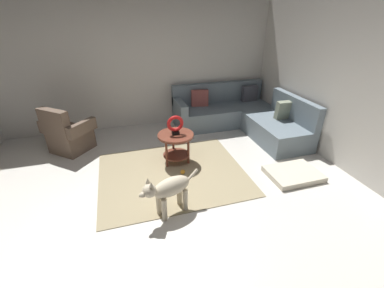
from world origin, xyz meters
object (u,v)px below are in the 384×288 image
at_px(sectional_couch, 241,116).
at_px(dog_toy_ball, 183,172).
at_px(dog_bed_mat, 293,174).
at_px(side_table, 176,141).
at_px(torus_sculpture, 175,125).
at_px(dog, 169,190).
at_px(armchair, 68,135).

height_order(sectional_couch, dog_toy_ball, sectional_couch).
bearing_deg(dog_bed_mat, sectional_couch, 89.64).
bearing_deg(sectional_couch, dog_bed_mat, -90.36).
relative_size(sectional_couch, side_table, 3.75).
relative_size(dog_bed_mat, dog_toy_ball, 10.44).
bearing_deg(sectional_couch, dog_toy_ball, -140.96).
bearing_deg(dog_bed_mat, dog_toy_ball, 161.21).
bearing_deg(sectional_couch, side_table, -149.97).
relative_size(torus_sculpture, dog_toy_ball, 4.26).
relative_size(dog_bed_mat, dog, 0.98).
xyz_separation_m(side_table, dog, (-0.38, -1.21, -0.04)).
bearing_deg(side_table, sectional_couch, 30.03).
xyz_separation_m(sectional_couch, dog, (-2.08, -2.19, 0.09)).
bearing_deg(sectional_couch, dog, -133.52).
distance_m(side_table, dog_bed_mat, 1.97).
bearing_deg(armchair, dog_toy_ball, 4.41).
distance_m(sectional_couch, armchair, 3.50).
bearing_deg(side_table, dog_bed_mat, -29.53).
height_order(side_table, torus_sculpture, torus_sculpture).
bearing_deg(torus_sculpture, sectional_couch, 30.03).
bearing_deg(dog_bed_mat, side_table, 150.47).
distance_m(torus_sculpture, dog, 1.31).
height_order(torus_sculpture, dog_toy_ball, torus_sculpture).
height_order(side_table, dog, dog).
bearing_deg(side_table, dog_toy_ball, -88.23).
distance_m(armchair, side_table, 2.05).
distance_m(armchair, dog_toy_ball, 2.29).
distance_m(sectional_couch, dog_bed_mat, 1.95).
bearing_deg(torus_sculpture, dog_bed_mat, -29.53).
distance_m(side_table, dog, 1.27).
xyz_separation_m(torus_sculpture, dog, (-0.38, -1.21, -0.33)).
relative_size(sectional_couch, dog_bed_mat, 2.81).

